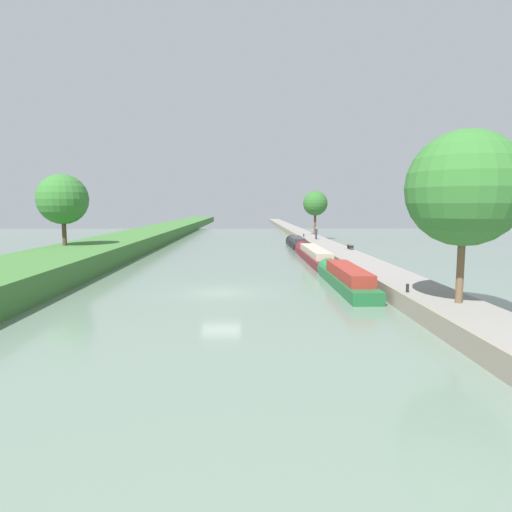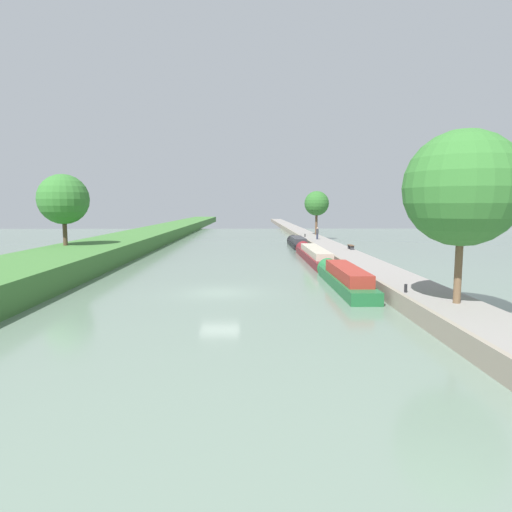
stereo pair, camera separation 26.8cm
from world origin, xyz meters
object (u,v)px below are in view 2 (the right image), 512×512
Objects in this scene: person_walking at (317,233)px; mooring_bollard_far at (305,235)px; narrowboat_maroon at (313,254)px; mooring_bollard_near at (406,288)px; narrowboat_black at (297,242)px; park_bench at (351,246)px; narrowboat_green at (344,277)px.

mooring_bollard_far is at bearing 102.47° from person_walking.
mooring_bollard_near is (1.80, -21.58, 0.57)m from narrowboat_maroon.
person_walking reaches higher than narrowboat_maroon.
park_bench is (4.27, -13.91, 0.73)m from narrowboat_black.
narrowboat_maroon is 11.43× the size of park_bench.
park_bench is at bearing 23.00° from narrowboat_maroon.
narrowboat_maroon is 38.08× the size of mooring_bollard_near.
person_walking is 14.28m from park_bench.
narrowboat_maroon is at bearing -90.05° from narrowboat_black.
narrowboat_black is 7.68× the size of park_bench.
narrowboat_green reaches higher than mooring_bollard_near.
person_walking is 37.62m from mooring_bollard_near.
mooring_bollard_near is at bearing -87.26° from narrowboat_black.
narrowboat_black is 6.94× the size of person_walking.
narrowboat_green is 0.72× the size of narrowboat_maroon.
narrowboat_green is at bearing -90.33° from narrowboat_maroon.
narrowboat_black is at bearing 92.74° from mooring_bollard_near.
person_walking is at bearing 95.63° from park_bench.
narrowboat_black is 5.52m from mooring_bollard_far.
park_bench is at bearing 75.34° from narrowboat_green.
narrowboat_green is at bearing 105.73° from mooring_bollard_near.
mooring_bollard_near is (-1.08, -37.60, -0.65)m from person_walking.
narrowboat_black is at bearing -174.22° from person_walking.
park_bench is at bearing -84.37° from person_walking.
person_walking is (2.88, 16.02, 1.21)m from narrowboat_maroon.
narrowboat_maroon is 15.73m from narrowboat_black.
park_bench is (4.28, 1.82, 0.69)m from narrowboat_maroon.
mooring_bollard_far is at bearing 90.00° from mooring_bollard_near.
narrowboat_green is 17.27m from park_bench.
narrowboat_green is 35.85m from mooring_bollard_far.
narrowboat_maroon is at bearing 89.67° from narrowboat_green.
narrowboat_maroon is 16.33m from person_walking.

